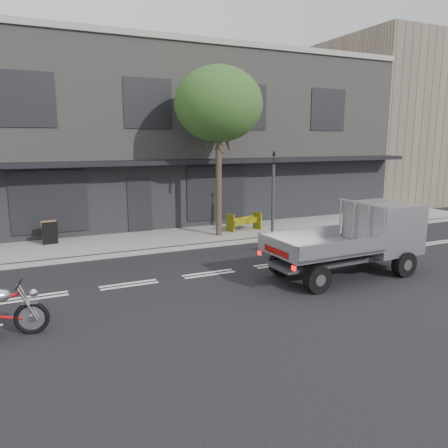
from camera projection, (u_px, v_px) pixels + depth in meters
ground at (209, 274)px, 13.07m from camera, size 80.00×80.00×0.00m
sidewalk at (163, 239)px, 17.25m from camera, size 32.00×3.20×0.15m
kerb at (176, 248)px, 15.82m from camera, size 32.00×0.20×0.15m
building_main at (123, 139)px, 22.39m from camera, size 26.00×10.00×8.00m
building_neighbour at (410, 125)px, 30.40m from camera, size 14.00×10.00×10.00m
street_tree at (219, 105)px, 16.72m from camera, size 3.40×3.40×6.74m
traffic_light_pole at (273, 198)px, 17.47m from camera, size 0.12×0.12×3.50m
flatbed_ute at (372, 231)px, 13.12m from camera, size 4.74×2.06×2.17m
construction_barrier at (246, 222)px, 18.40m from camera, size 1.49×0.96×0.78m
sandwich_board at (50, 233)px, 15.99m from camera, size 0.58×0.42×0.86m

